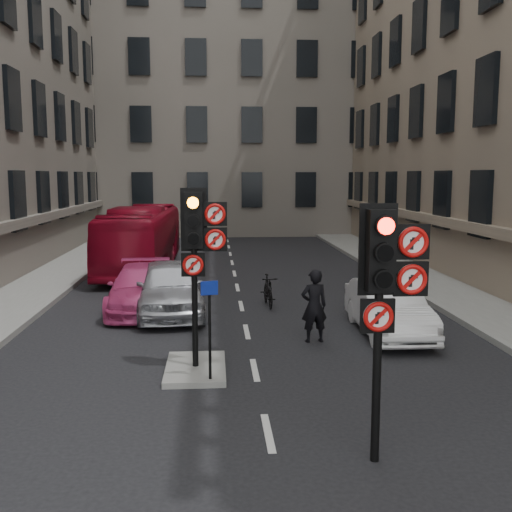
{
  "coord_description": "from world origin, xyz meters",
  "views": [
    {
      "loc": [
        -0.8,
        -6.74,
        3.96
      ],
      "look_at": [
        -0.1,
        3.16,
        2.6
      ],
      "focal_mm": 42.0,
      "sensor_mm": 36.0,
      "label": 1
    }
  ],
  "objects": [
    {
      "name": "pavement_left",
      "position": [
        -7.2,
        12.0,
        0.08
      ],
      "size": [
        3.0,
        50.0,
        0.16
      ],
      "primitive_type": "cube",
      "color": "gray",
      "rests_on": "ground"
    },
    {
      "name": "car_white",
      "position": [
        3.5,
        7.53,
        0.66
      ],
      "size": [
        1.44,
        4.01,
        1.32
      ],
      "primitive_type": "imported",
      "rotation": [
        0.0,
        0.0,
        -0.01
      ],
      "color": "silver",
      "rests_on": "ground"
    },
    {
      "name": "pavement_right",
      "position": [
        7.2,
        12.0,
        0.08
      ],
      "size": [
        3.0,
        50.0,
        0.16
      ],
      "primitive_type": "cube",
      "color": "gray",
      "rests_on": "ground"
    },
    {
      "name": "centre_island",
      "position": [
        -1.2,
        5.0,
        0.06
      ],
      "size": [
        1.2,
        2.0,
        0.12
      ],
      "primitive_type": "cube",
      "color": "gray",
      "rests_on": "ground"
    },
    {
      "name": "building_far",
      "position": [
        0.0,
        38.0,
        10.0
      ],
      "size": [
        30.0,
        14.0,
        20.0
      ],
      "primitive_type": "cube",
      "color": "gray",
      "rests_on": "ground"
    },
    {
      "name": "car_pink",
      "position": [
        -2.93,
        10.63,
        0.65
      ],
      "size": [
        2.04,
        4.58,
        1.31
      ],
      "primitive_type": "imported",
      "rotation": [
        0.0,
        0.0,
        0.05
      ],
      "color": "#CA3B7A",
      "rests_on": "ground"
    },
    {
      "name": "motorcycle",
      "position": [
        0.81,
        10.94,
        0.48
      ],
      "size": [
        0.54,
        1.61,
        0.96
      ],
      "primitive_type": "imported",
      "rotation": [
        0.0,
        0.0,
        0.06
      ],
      "color": "black",
      "rests_on": "ground"
    },
    {
      "name": "signal_near",
      "position": [
        1.49,
        0.99,
        2.58
      ],
      "size": [
        0.91,
        0.4,
        3.58
      ],
      "color": "black",
      "rests_on": "ground"
    },
    {
      "name": "signal_far",
      "position": [
        -1.11,
        4.99,
        2.7
      ],
      "size": [
        0.91,
        0.4,
        3.58
      ],
      "color": "black",
      "rests_on": "centre_island"
    },
    {
      "name": "bus_red",
      "position": [
        -3.79,
        18.1,
        1.33
      ],
      "size": [
        2.54,
        9.6,
        2.66
      ],
      "primitive_type": "imported",
      "rotation": [
        0.0,
        0.0,
        -0.03
      ],
      "color": "maroon",
      "rests_on": "ground"
    },
    {
      "name": "ground",
      "position": [
        0.0,
        0.0,
        0.0
      ],
      "size": [
        120.0,
        120.0,
        0.0
      ],
      "primitive_type": "plane",
      "color": "black",
      "rests_on": "ground"
    },
    {
      "name": "info_sign",
      "position": [
        -0.9,
        4.18,
        1.34
      ],
      "size": [
        0.32,
        0.13,
        1.88
      ],
      "rotation": [
        0.0,
        0.0,
        0.22
      ],
      "color": "black",
      "rests_on": "centre_island"
    },
    {
      "name": "motorcyclist",
      "position": [
        1.54,
        6.98,
        0.87
      ],
      "size": [
        0.69,
        0.51,
        1.75
      ],
      "primitive_type": "imported",
      "rotation": [
        0.0,
        0.0,
        3.29
      ],
      "color": "black",
      "rests_on": "ground"
    },
    {
      "name": "car_silver",
      "position": [
        -2.07,
        10.1,
        0.77
      ],
      "size": [
        2.23,
        4.67,
        1.54
      ],
      "primitive_type": "imported",
      "rotation": [
        0.0,
        0.0,
        0.09
      ],
      "color": "#B6B8BE",
      "rests_on": "ground"
    }
  ]
}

